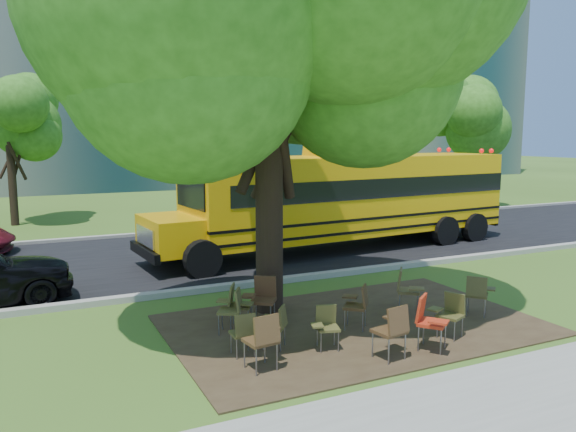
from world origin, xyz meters
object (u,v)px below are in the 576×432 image
chair_3 (326,323)px  chair_6 (450,311)px  main_tree (268,35)px  chair_2 (277,322)px  school_bus (350,195)px  chair_8 (232,306)px  chair_4 (393,326)px  chair_7 (478,292)px  chair_9 (262,295)px  chair_11 (358,302)px  chair_5 (429,318)px  chair_0 (264,336)px  chair_1 (245,330)px  chair_10 (238,302)px  chair_12 (406,287)px

chair_3 → chair_6: 2.35m
main_tree → chair_2: main_tree is taller
school_bus → chair_2: bearing=-134.3°
chair_8 → chair_4: bearing=-110.3°
chair_2 → chair_8: chair_8 is taller
chair_7 → chair_9: 4.34m
chair_9 → chair_11: chair_9 is taller
chair_5 → chair_8: size_ratio=1.11×
school_bus → chair_3: size_ratio=16.20×
chair_0 → chair_9: 2.23m
chair_3 → chair_9: 1.75m
main_tree → chair_11: main_tree is taller
chair_7 → chair_8: chair_7 is taller
chair_1 → chair_5: bearing=-18.4°
chair_10 → chair_12: bearing=108.2°
school_bus → chair_12: (-2.55, -6.34, -1.16)m
chair_6 → main_tree: bearing=15.9°
chair_12 → chair_5: bearing=11.3°
chair_10 → chair_9: bearing=122.1°
chair_3 → chair_0: bearing=32.9°
school_bus → chair_4: school_bus is taller
school_bus → chair_6: school_bus is taller
chair_7 → chair_3: bearing=-128.8°
chair_9 → chair_10: chair_9 is taller
chair_4 → chair_10: chair_4 is taller
chair_10 → chair_5: bearing=74.9°
chair_7 → chair_9: (-4.09, 1.46, 0.05)m
chair_4 → chair_7: bearing=11.4°
chair_8 → chair_5: bearing=-99.3°
chair_5 → chair_11: chair_5 is taller
main_tree → chair_10: 5.19m
chair_0 → chair_10: bearing=73.1°
chair_0 → chair_4: bearing=-21.6°
chair_7 → chair_9: size_ratio=0.92×
school_bus → chair_9: (-5.45, -5.65, -1.16)m
main_tree → chair_3: 5.61m
chair_11 → chair_12: size_ratio=0.93×
chair_1 → chair_2: chair_1 is taller
main_tree → chair_8: main_tree is taller
chair_3 → chair_6: chair_6 is taller
chair_0 → chair_3: chair_0 is taller
chair_2 → chair_12: 3.23m
school_bus → chair_9: size_ratio=13.30×
chair_5 → chair_2: bearing=-65.8°
chair_5 → chair_8: 3.51m
chair_4 → chair_9: (-1.20, 2.57, -0.01)m
school_bus → chair_10: school_bus is taller
chair_3 → school_bus: bearing=-107.7°
chair_4 → chair_9: size_ratio=1.01×
chair_5 → chair_8: bearing=-77.5°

